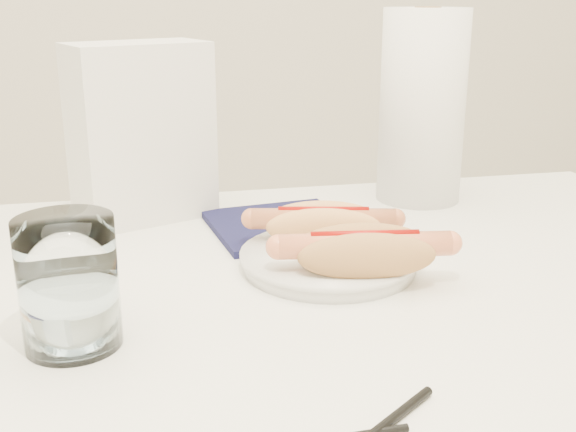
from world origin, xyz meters
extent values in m
cube|color=white|center=(0.00, 0.00, 0.73)|extent=(1.20, 0.80, 0.04)
cylinder|color=silver|center=(0.54, 0.34, 0.35)|extent=(0.04, 0.04, 0.71)
cylinder|color=white|center=(0.09, 0.07, 0.76)|extent=(0.25, 0.25, 0.02)
ellipsoid|color=#EFA65F|center=(0.09, 0.10, 0.79)|extent=(0.13, 0.06, 0.04)
ellipsoid|color=#EFA65F|center=(0.10, 0.13, 0.79)|extent=(0.13, 0.06, 0.04)
ellipsoid|color=#EFA65F|center=(0.10, 0.11, 0.78)|extent=(0.13, 0.07, 0.02)
cylinder|color=#C36C45|center=(0.10, 0.11, 0.79)|extent=(0.16, 0.06, 0.02)
cylinder|color=#990A05|center=(0.10, 0.11, 0.80)|extent=(0.10, 0.03, 0.01)
ellipsoid|color=#BD8349|center=(0.11, 0.00, 0.79)|extent=(0.14, 0.06, 0.05)
ellipsoid|color=#BD8349|center=(0.11, 0.03, 0.79)|extent=(0.14, 0.06, 0.05)
ellipsoid|color=#BD8349|center=(0.11, 0.02, 0.78)|extent=(0.13, 0.07, 0.03)
cylinder|color=#EC7E53|center=(0.11, 0.02, 0.80)|extent=(0.18, 0.05, 0.03)
cylinder|color=#990A05|center=(0.11, 0.02, 0.81)|extent=(0.11, 0.03, 0.01)
cylinder|color=white|center=(-0.17, -0.05, 0.81)|extent=(0.08, 0.08, 0.11)
cube|color=silver|center=(-0.10, 0.30, 0.86)|extent=(0.19, 0.15, 0.23)
cube|color=#111136|center=(0.07, 0.21, 0.75)|extent=(0.19, 0.19, 0.01)
cylinder|color=white|center=(0.29, 0.30, 0.88)|extent=(0.16, 0.16, 0.27)
camera|label=1|loc=(-0.11, -0.62, 1.04)|focal=44.31mm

